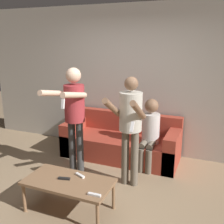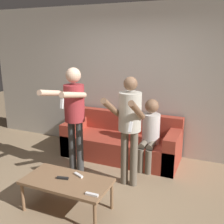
{
  "view_description": "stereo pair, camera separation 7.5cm",
  "coord_description": "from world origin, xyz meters",
  "views": [
    {
      "loc": [
        1.47,
        -2.66,
        2.06
      ],
      "look_at": [
        -0.05,
        1.07,
        0.96
      ],
      "focal_mm": 42.0,
      "sensor_mm": 36.0,
      "label": 1
    },
    {
      "loc": [
        1.54,
        -2.63,
        2.06
      ],
      "look_at": [
        -0.05,
        1.07,
        0.96
      ],
      "focal_mm": 42.0,
      "sensor_mm": 36.0,
      "label": 2
    }
  ],
  "objects": [
    {
      "name": "couch",
      "position": [
        -0.05,
        1.52,
        0.27
      ],
      "size": [
        2.06,
        0.82,
        0.77
      ],
      "color": "#9E3828",
      "rests_on": "ground_plane"
    },
    {
      "name": "remote_mid",
      "position": [
        -0.16,
        -0.21,
        0.43
      ],
      "size": [
        0.15,
        0.07,
        0.02
      ],
      "color": "black",
      "rests_on": "coffee_table"
    },
    {
      "name": "remote_far",
      "position": [
        -0.02,
        -0.07,
        0.43
      ],
      "size": [
        0.15,
        0.09,
        0.02
      ],
      "color": "white",
      "rests_on": "coffee_table"
    },
    {
      "name": "person_standing_left",
      "position": [
        -0.5,
        0.65,
        1.06
      ],
      "size": [
        0.43,
        0.76,
        1.68
      ],
      "color": "#383838",
      "rests_on": "ground_plane"
    },
    {
      "name": "person_seated",
      "position": [
        0.51,
        1.35,
        0.63
      ],
      "size": [
        0.29,
        0.52,
        1.15
      ],
      "color": "#6B6051",
      "rests_on": "ground_plane"
    },
    {
      "name": "coffee_table",
      "position": [
        -0.1,
        -0.21,
        0.37
      ],
      "size": [
        1.08,
        0.55,
        0.41
      ],
      "color": "#846042",
      "rests_on": "ground_plane"
    },
    {
      "name": "ground_plane",
      "position": [
        0.0,
        0.0,
        0.0
      ],
      "size": [
        14.0,
        14.0,
        0.0
      ],
      "primitive_type": "plane",
      "color": "#937A5B"
    },
    {
      "name": "remote_near",
      "position": [
        0.33,
        -0.39,
        0.43
      ],
      "size": [
        0.15,
        0.04,
        0.02
      ],
      "color": "white",
      "rests_on": "coffee_table"
    },
    {
      "name": "person_standing_right",
      "position": [
        0.39,
        0.65,
        0.99
      ],
      "size": [
        0.44,
        0.69,
        1.6
      ],
      "color": "#6B6051",
      "rests_on": "ground_plane"
    },
    {
      "name": "wall_back",
      "position": [
        0.0,
        1.96,
        1.35
      ],
      "size": [
        6.4,
        0.06,
        2.7
      ],
      "color": "#B7B2A8",
      "rests_on": "ground_plane"
    }
  ]
}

